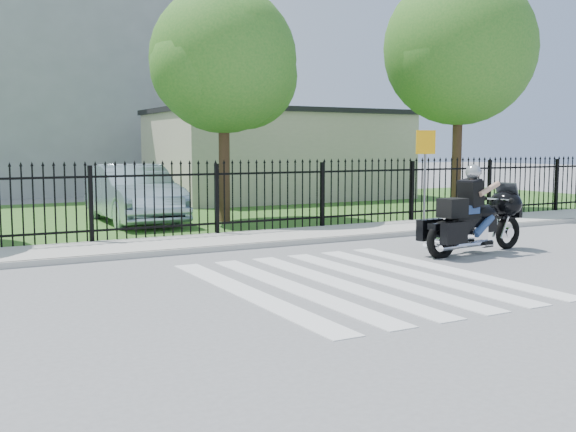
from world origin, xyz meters
TOP-DOWN VIEW (x-y plane):
  - ground at (0.00, 0.00)m, footprint 120.00×120.00m
  - crosswalk at (0.00, 0.00)m, footprint 5.00×5.50m
  - sidewalk at (0.00, 5.00)m, footprint 40.00×2.00m
  - curb at (0.00, 4.00)m, footprint 40.00×0.12m
  - grass_strip at (0.00, 12.00)m, footprint 40.00×12.00m
  - iron_fence at (0.00, 6.00)m, footprint 26.00×0.04m
  - tree_mid at (1.50, 9.00)m, footprint 4.20×4.20m
  - tree_right at (9.50, 8.00)m, footprint 5.00×5.00m
  - building_low at (7.00, 16.00)m, footprint 10.00×6.00m
  - building_low_roof at (7.00, 16.00)m, footprint 10.20×6.20m
  - motorcycle_rider at (3.74, 1.21)m, footprint 2.85×1.08m
  - parked_car at (-0.91, 10.01)m, footprint 1.81×5.10m
  - traffic_sign at (6.20, 5.69)m, footprint 0.53×0.25m

SIDE VIEW (x-z plane):
  - ground at x=0.00m, z-range 0.00..0.00m
  - crosswalk at x=0.00m, z-range 0.00..0.01m
  - grass_strip at x=0.00m, z-range 0.00..0.02m
  - sidewalk at x=0.00m, z-range 0.00..0.12m
  - curb at x=0.00m, z-range 0.00..0.12m
  - motorcycle_rider at x=3.74m, z-range -0.17..1.72m
  - parked_car at x=-0.91m, z-range 0.02..1.70m
  - iron_fence at x=0.00m, z-range 0.00..1.80m
  - building_low at x=7.00m, z-range 0.00..3.50m
  - traffic_sign at x=6.20m, z-range 0.66..3.20m
  - building_low_roof at x=7.00m, z-range 3.50..3.70m
  - tree_mid at x=1.50m, z-range 1.28..8.06m
  - tree_right at x=9.50m, z-range 1.44..9.34m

